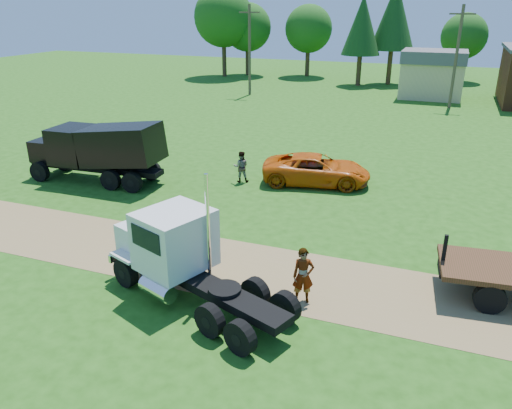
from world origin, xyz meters
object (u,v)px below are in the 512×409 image
(white_semi_tractor, at_px, (177,253))
(orange_pickup, at_px, (316,169))
(spectator_a, at_px, (303,276))
(black_dump_truck, at_px, (99,149))

(white_semi_tractor, bearing_deg, orange_pickup, 103.35)
(white_semi_tractor, height_order, spectator_a, white_semi_tractor)
(white_semi_tractor, relative_size, orange_pickup, 1.26)
(black_dump_truck, relative_size, spectator_a, 4.10)
(black_dump_truck, bearing_deg, orange_pickup, 16.05)
(orange_pickup, bearing_deg, spectator_a, -179.08)
(orange_pickup, bearing_deg, black_dump_truck, 97.68)
(spectator_a, bearing_deg, orange_pickup, 79.77)
(white_semi_tractor, xyz_separation_m, spectator_a, (4.11, 0.87, -0.51))
(white_semi_tractor, height_order, orange_pickup, white_semi_tractor)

